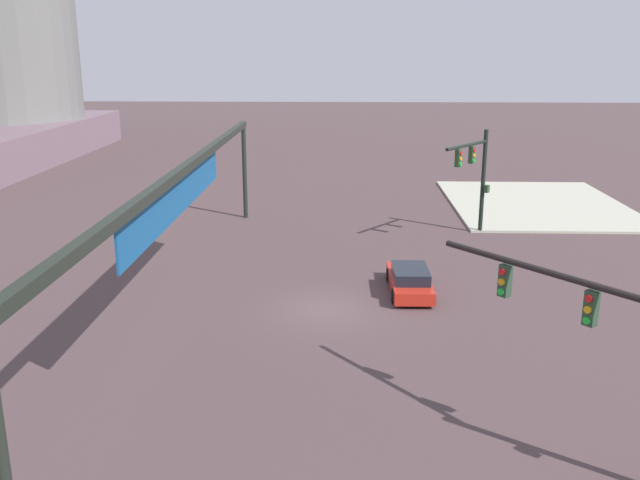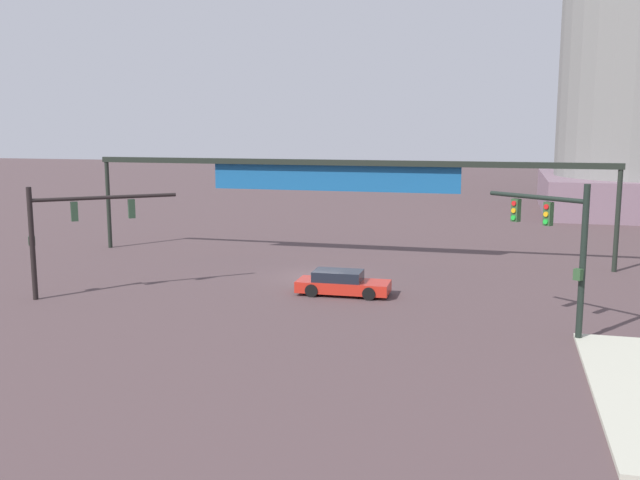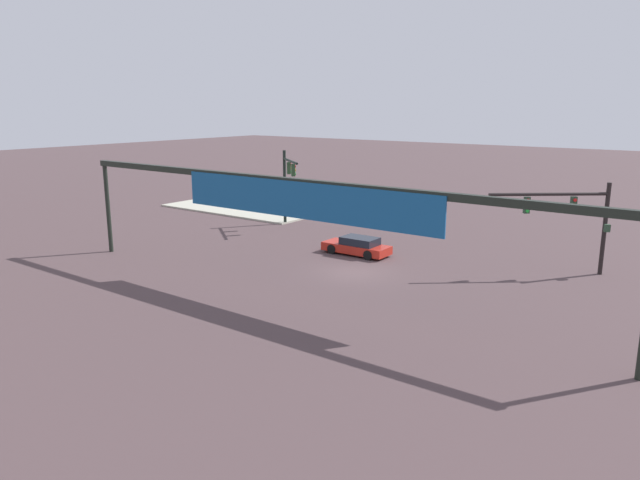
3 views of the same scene
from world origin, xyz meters
name	(u,v)px [view 3 (image 3 of 3)]	position (x,y,z in m)	size (l,w,h in m)	color
ground_plane	(354,272)	(0.00, 0.00, 0.00)	(231.80, 231.80, 0.00)	#4C3A3C
sidewalk_corner	(261,205)	(20.58, -14.30, 0.07)	(15.66, 11.91, 0.15)	#B3B29E
traffic_signal_near_corner	(287,178)	(12.04, -8.28, 3.98)	(3.73, 3.22, 6.14)	black
traffic_signal_opposite_side	(576,213)	(-10.49, -7.21, 3.69)	(5.82, 4.61, 5.45)	black
overhead_sign_gantry	(296,195)	(-0.16, 5.71, 5.36)	(32.75, 0.43, 6.21)	black
sedan_car_approaching	(357,246)	(2.24, -3.72, 0.57)	(4.61, 1.90, 1.21)	red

